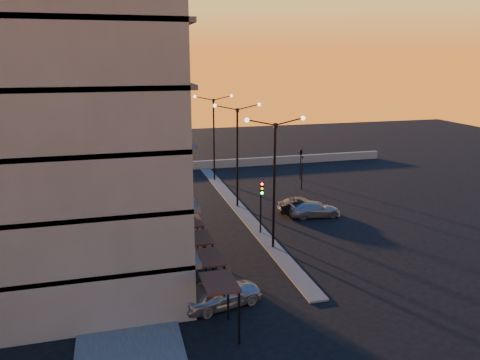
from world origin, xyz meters
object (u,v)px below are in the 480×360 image
streetlamp_mid (237,147)px  car_sedan (302,206)px  car_hatchback (221,293)px  traffic_light_main (261,199)px  car_wagon (314,209)px

streetlamp_mid → car_sedan: streetlamp_mid is taller
streetlamp_mid → car_hatchback: (-5.43, -16.90, -4.81)m
car_hatchback → traffic_light_main: bearing=-43.0°
car_wagon → streetlamp_mid: bearing=57.5°
traffic_light_main → car_wagon: (5.75, 2.85, -2.24)m
traffic_light_main → car_wagon: traffic_light_main is taller
streetlamp_mid → traffic_light_main: streetlamp_mid is taller
car_hatchback → car_sedan: size_ratio=1.12×
traffic_light_main → car_wagon: 6.79m
traffic_light_main → car_hatchback: 11.38m
streetlamp_mid → traffic_light_main: bearing=-90.0°
streetlamp_mid → car_hatchback: bearing=-107.8°
car_hatchback → car_wagon: car_hatchback is taller
car_sedan → car_wagon: size_ratio=0.92×
streetlamp_mid → traffic_light_main: 7.62m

